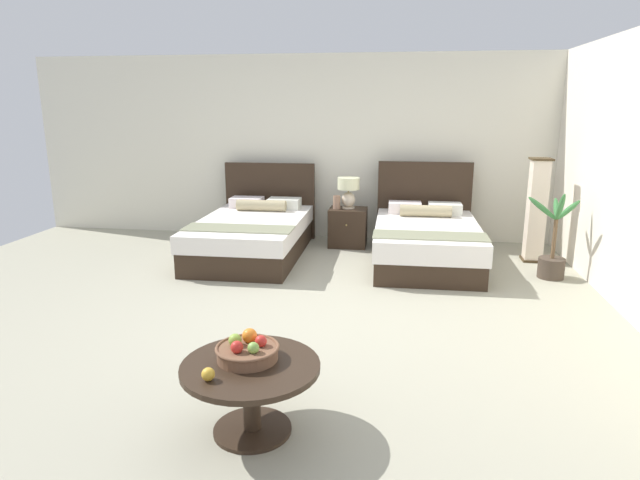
{
  "coord_description": "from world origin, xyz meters",
  "views": [
    {
      "loc": [
        0.76,
        -4.71,
        1.92
      ],
      "look_at": [
        -0.02,
        0.56,
        0.59
      ],
      "focal_mm": 30.45,
      "sensor_mm": 36.0,
      "label": 1
    }
  ],
  "objects_px": {
    "coffee_table": "(251,382)",
    "loose_apple": "(208,374)",
    "potted_palm": "(552,255)",
    "floor_lamp_corner": "(536,211)",
    "bed_near_window": "(253,234)",
    "bed_near_corner": "(426,239)",
    "table_lamp": "(348,189)",
    "nightstand": "(348,227)",
    "vase": "(337,202)",
    "fruit_bowl": "(247,350)"
  },
  "relations": [
    {
      "from": "nightstand",
      "to": "vase",
      "type": "relative_size",
      "value": 2.93
    },
    {
      "from": "bed_near_corner",
      "to": "table_lamp",
      "type": "relative_size",
      "value": 4.81
    },
    {
      "from": "loose_apple",
      "to": "potted_palm",
      "type": "height_order",
      "value": "potted_palm"
    },
    {
      "from": "fruit_bowl",
      "to": "bed_near_window",
      "type": "bearing_deg",
      "value": 104.86
    },
    {
      "from": "coffee_table",
      "to": "floor_lamp_corner",
      "type": "distance_m",
      "value": 4.83
    },
    {
      "from": "loose_apple",
      "to": "floor_lamp_corner",
      "type": "distance_m",
      "value": 5.1
    },
    {
      "from": "floor_lamp_corner",
      "to": "potted_palm",
      "type": "relative_size",
      "value": 1.26
    },
    {
      "from": "vase",
      "to": "fruit_bowl",
      "type": "distance_m",
      "value": 4.4
    },
    {
      "from": "bed_near_window",
      "to": "floor_lamp_corner",
      "type": "distance_m",
      "value": 3.58
    },
    {
      "from": "floor_lamp_corner",
      "to": "potted_palm",
      "type": "distance_m",
      "value": 0.8
    },
    {
      "from": "table_lamp",
      "to": "vase",
      "type": "xyz_separation_m",
      "value": [
        -0.15,
        -0.06,
        -0.17
      ]
    },
    {
      "from": "bed_near_window",
      "to": "fruit_bowl",
      "type": "distance_m",
      "value": 3.93
    },
    {
      "from": "bed_near_window",
      "to": "coffee_table",
      "type": "height_order",
      "value": "bed_near_window"
    },
    {
      "from": "bed_near_corner",
      "to": "fruit_bowl",
      "type": "relative_size",
      "value": 5.34
    },
    {
      "from": "table_lamp",
      "to": "fruit_bowl",
      "type": "distance_m",
      "value": 4.47
    },
    {
      "from": "coffee_table",
      "to": "loose_apple",
      "type": "xyz_separation_m",
      "value": [
        -0.18,
        -0.22,
        0.15
      ]
    },
    {
      "from": "nightstand",
      "to": "table_lamp",
      "type": "xyz_separation_m",
      "value": [
        0.0,
        0.02,
        0.53
      ]
    },
    {
      "from": "nightstand",
      "to": "fruit_bowl",
      "type": "xyz_separation_m",
      "value": [
        -0.17,
        -4.44,
        0.24
      ]
    },
    {
      "from": "bed_near_window",
      "to": "floor_lamp_corner",
      "type": "height_order",
      "value": "floor_lamp_corner"
    },
    {
      "from": "nightstand",
      "to": "vase",
      "type": "height_order",
      "value": "vase"
    },
    {
      "from": "potted_palm",
      "to": "coffee_table",
      "type": "bearing_deg",
      "value": -126.9
    },
    {
      "from": "coffee_table",
      "to": "loose_apple",
      "type": "height_order",
      "value": "loose_apple"
    },
    {
      "from": "vase",
      "to": "bed_near_corner",
      "type": "bearing_deg",
      "value": -26.79
    },
    {
      "from": "table_lamp",
      "to": "fruit_bowl",
      "type": "xyz_separation_m",
      "value": [
        -0.17,
        -4.46,
        -0.29
      ]
    },
    {
      "from": "bed_near_window",
      "to": "bed_near_corner",
      "type": "height_order",
      "value": "bed_near_corner"
    },
    {
      "from": "bed_near_window",
      "to": "vase",
      "type": "height_order",
      "value": "bed_near_window"
    },
    {
      "from": "bed_near_window",
      "to": "loose_apple",
      "type": "distance_m",
      "value": 4.17
    },
    {
      "from": "vase",
      "to": "coffee_table",
      "type": "height_order",
      "value": "vase"
    },
    {
      "from": "table_lamp",
      "to": "vase",
      "type": "distance_m",
      "value": 0.24
    },
    {
      "from": "coffee_table",
      "to": "nightstand",
      "type": "bearing_deg",
      "value": 88.29
    },
    {
      "from": "bed_near_corner",
      "to": "coffee_table",
      "type": "bearing_deg",
      "value": -106.94
    },
    {
      "from": "bed_near_corner",
      "to": "potted_palm",
      "type": "xyz_separation_m",
      "value": [
        1.39,
        -0.44,
        -0.02
      ]
    },
    {
      "from": "bed_near_window",
      "to": "potted_palm",
      "type": "distance_m",
      "value": 3.63
    },
    {
      "from": "bed_near_corner",
      "to": "nightstand",
      "type": "relative_size",
      "value": 3.86
    },
    {
      "from": "potted_palm",
      "to": "loose_apple",
      "type": "bearing_deg",
      "value": -126.98
    },
    {
      "from": "bed_near_window",
      "to": "fruit_bowl",
      "type": "bearing_deg",
      "value": -75.14
    },
    {
      "from": "loose_apple",
      "to": "floor_lamp_corner",
      "type": "relative_size",
      "value": 0.06
    },
    {
      "from": "bed_near_corner",
      "to": "potted_palm",
      "type": "distance_m",
      "value": 1.46
    },
    {
      "from": "fruit_bowl",
      "to": "potted_palm",
      "type": "distance_m",
      "value": 4.25
    },
    {
      "from": "bed_near_corner",
      "to": "table_lamp",
      "type": "distance_m",
      "value": 1.33
    },
    {
      "from": "fruit_bowl",
      "to": "floor_lamp_corner",
      "type": "relative_size",
      "value": 0.3
    },
    {
      "from": "floor_lamp_corner",
      "to": "nightstand",
      "type": "bearing_deg",
      "value": 170.76
    },
    {
      "from": "table_lamp",
      "to": "fruit_bowl",
      "type": "height_order",
      "value": "table_lamp"
    },
    {
      "from": "bed_near_window",
      "to": "floor_lamp_corner",
      "type": "relative_size",
      "value": 1.69
    },
    {
      "from": "bed_near_corner",
      "to": "table_lamp",
      "type": "bearing_deg",
      "value": 147.49
    },
    {
      "from": "table_lamp",
      "to": "loose_apple",
      "type": "distance_m",
      "value": 4.76
    },
    {
      "from": "vase",
      "to": "fruit_bowl",
      "type": "xyz_separation_m",
      "value": [
        -0.01,
        -4.4,
        -0.12
      ]
    },
    {
      "from": "coffee_table",
      "to": "potted_palm",
      "type": "bearing_deg",
      "value": 53.1
    },
    {
      "from": "potted_palm",
      "to": "floor_lamp_corner",
      "type": "bearing_deg",
      "value": 93.98
    },
    {
      "from": "bed_near_corner",
      "to": "floor_lamp_corner",
      "type": "distance_m",
      "value": 1.41
    }
  ]
}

